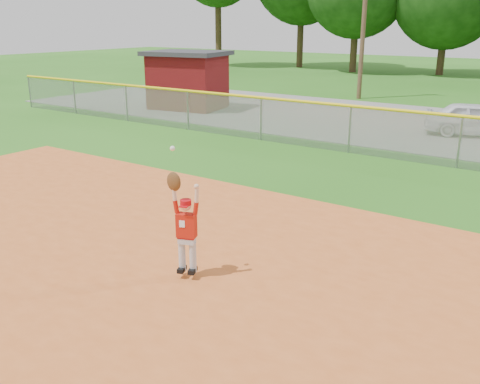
% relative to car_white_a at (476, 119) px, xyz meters
% --- Properties ---
extents(ground, '(120.00, 120.00, 0.00)m').
position_rel_car_white_a_xyz_m(ground, '(0.57, -14.99, -0.64)').
color(ground, '#266316').
rests_on(ground, ground).
extents(car_white_a, '(3.82, 2.36, 1.21)m').
position_rel_car_white_a_xyz_m(car_white_a, '(0.00, 0.00, 0.00)').
color(car_white_a, white).
rests_on(car_white_a, parking_strip).
extents(utility_shed, '(4.02, 3.37, 2.70)m').
position_rel_car_white_a_xyz_m(utility_shed, '(-12.79, -0.96, 0.74)').
color(utility_shed, '#540C0D').
rests_on(utility_shed, ground).
extents(outfield_fence, '(40.06, 0.10, 1.55)m').
position_rel_car_white_a_xyz_m(outfield_fence, '(0.57, -4.99, 0.25)').
color(outfield_fence, gray).
rests_on(outfield_fence, ground).
extents(ballplayer, '(0.55, 0.31, 2.08)m').
position_rel_car_white_a_xyz_m(ballplayer, '(-1.35, -14.69, 0.33)').
color(ballplayer, silver).
rests_on(ballplayer, ground).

